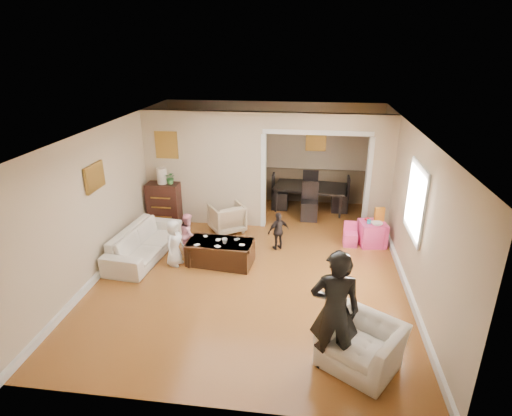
# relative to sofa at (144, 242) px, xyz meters

# --- Properties ---
(floor) EXTENTS (7.00, 7.00, 0.00)m
(floor) POSITION_rel_sofa_xyz_m (2.20, 0.02, -0.29)
(floor) COLOR #A26529
(floor) RESTS_ON ground
(partition_left) EXTENTS (2.75, 0.18, 2.60)m
(partition_left) POSITION_rel_sofa_xyz_m (0.82, 1.82, 1.01)
(partition_left) COLOR tan
(partition_left) RESTS_ON ground
(partition_right) EXTENTS (0.55, 0.18, 2.60)m
(partition_right) POSITION_rel_sofa_xyz_m (4.67, 1.82, 1.01)
(partition_right) COLOR tan
(partition_right) RESTS_ON ground
(partition_header) EXTENTS (2.22, 0.18, 0.35)m
(partition_header) POSITION_rel_sofa_xyz_m (3.30, 1.82, 2.13)
(partition_header) COLOR tan
(partition_header) RESTS_ON partition_right
(window_pane) EXTENTS (0.03, 0.95, 1.10)m
(window_pane) POSITION_rel_sofa_xyz_m (4.93, -0.38, 1.26)
(window_pane) COLOR white
(window_pane) RESTS_ON ground
(framed_art_partition) EXTENTS (0.45, 0.03, 0.55)m
(framed_art_partition) POSITION_rel_sofa_xyz_m (-0.00, 1.72, 1.56)
(framed_art_partition) COLOR brown
(framed_art_partition) RESTS_ON partition_left
(framed_art_sofa_wall) EXTENTS (0.03, 0.55, 0.40)m
(framed_art_sofa_wall) POSITION_rel_sofa_xyz_m (-0.51, -0.58, 1.51)
(framed_art_sofa_wall) COLOR brown
(framed_art_alcove) EXTENTS (0.45, 0.03, 0.55)m
(framed_art_alcove) POSITION_rel_sofa_xyz_m (3.30, 3.46, 1.41)
(framed_art_alcove) COLOR brown
(sofa) EXTENTS (0.98, 2.06, 0.58)m
(sofa) POSITION_rel_sofa_xyz_m (0.00, 0.00, 0.00)
(sofa) COLOR beige
(sofa) RESTS_ON ground
(armchair_back) EXTENTS (0.96, 0.97, 0.64)m
(armchair_back) POSITION_rel_sofa_xyz_m (1.39, 1.37, 0.03)
(armchair_back) COLOR tan
(armchair_back) RESTS_ON ground
(armchair_front) EXTENTS (1.28, 1.24, 0.63)m
(armchair_front) POSITION_rel_sofa_xyz_m (3.93, -2.52, 0.02)
(armchair_front) COLOR beige
(armchair_front) RESTS_ON ground
(dresser) EXTENTS (0.73, 0.41, 1.00)m
(dresser) POSITION_rel_sofa_xyz_m (-0.11, 1.55, 0.21)
(dresser) COLOR black
(dresser) RESTS_ON ground
(table_lamp) EXTENTS (0.22, 0.22, 0.36)m
(table_lamp) POSITION_rel_sofa_xyz_m (-0.11, 1.55, 0.89)
(table_lamp) COLOR beige
(table_lamp) RESTS_ON dresser
(potted_plant) EXTENTS (0.26, 0.22, 0.29)m
(potted_plant) POSITION_rel_sofa_xyz_m (0.09, 1.55, 0.86)
(potted_plant) COLOR #367032
(potted_plant) RESTS_ON dresser
(coffee_table) EXTENTS (1.29, 0.75, 0.46)m
(coffee_table) POSITION_rel_sofa_xyz_m (1.55, -0.10, -0.06)
(coffee_table) COLOR #351D11
(coffee_table) RESTS_ON ground
(coffee_cup) EXTENTS (0.12, 0.12, 0.10)m
(coffee_cup) POSITION_rel_sofa_xyz_m (1.65, -0.15, 0.22)
(coffee_cup) COLOR beige
(coffee_cup) RESTS_ON coffee_table
(play_table) EXTENTS (0.60, 0.60, 0.50)m
(play_table) POSITION_rel_sofa_xyz_m (4.53, 1.10, -0.04)
(play_table) COLOR #F94193
(play_table) RESTS_ON ground
(cereal_box) EXTENTS (0.21, 0.10, 0.30)m
(cereal_box) POSITION_rel_sofa_xyz_m (4.65, 1.20, 0.36)
(cereal_box) COLOR yellow
(cereal_box) RESTS_ON play_table
(cyan_cup) EXTENTS (0.08, 0.08, 0.08)m
(cyan_cup) POSITION_rel_sofa_xyz_m (4.43, 1.05, 0.25)
(cyan_cup) COLOR #26A3BF
(cyan_cup) RESTS_ON play_table
(toy_block) EXTENTS (0.10, 0.09, 0.05)m
(toy_block) POSITION_rel_sofa_xyz_m (4.41, 1.22, 0.23)
(toy_block) COLOR red
(toy_block) RESTS_ON play_table
(play_bowl) EXTENTS (0.27, 0.27, 0.06)m
(play_bowl) POSITION_rel_sofa_xyz_m (4.58, 0.98, 0.24)
(play_bowl) COLOR white
(play_bowl) RESTS_ON play_table
(dining_table) EXTENTS (1.88, 1.21, 0.62)m
(dining_table) POSITION_rel_sofa_xyz_m (3.21, 2.92, 0.02)
(dining_table) COLOR black
(dining_table) RESTS_ON ground
(adult_person) EXTENTS (0.63, 0.43, 1.71)m
(adult_person) POSITION_rel_sofa_xyz_m (3.56, -2.61, 0.56)
(adult_person) COLOR black
(adult_person) RESTS_ON ground
(child_kneel_a) EXTENTS (0.40, 0.51, 0.90)m
(child_kneel_a) POSITION_rel_sofa_xyz_m (0.70, -0.25, 0.16)
(child_kneel_a) COLOR white
(child_kneel_a) RESTS_ON ground
(child_kneel_b) EXTENTS (0.42, 0.49, 0.87)m
(child_kneel_b) POSITION_rel_sofa_xyz_m (0.85, 0.20, 0.14)
(child_kneel_b) COLOR pink
(child_kneel_b) RESTS_ON ground
(child_toddler) EXTENTS (0.50, 0.42, 0.80)m
(child_toddler) POSITION_rel_sofa_xyz_m (2.60, 0.65, 0.11)
(child_toddler) COLOR black
(child_toddler) RESTS_ON ground
(craft_papers) EXTENTS (0.95, 0.52, 0.00)m
(craft_papers) POSITION_rel_sofa_xyz_m (1.58, -0.11, 0.17)
(craft_papers) COLOR white
(craft_papers) RESTS_ON coffee_table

